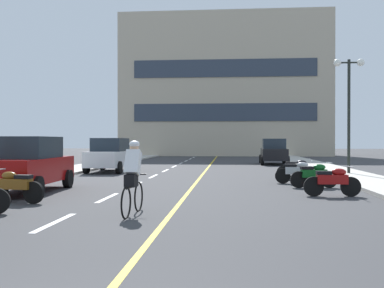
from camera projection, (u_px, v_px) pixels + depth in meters
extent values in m
plane|color=#38383A|center=(200.00, 172.00, 24.04)|extent=(140.00, 140.00, 0.00)
cube|color=#B7B2A8|center=(86.00, 167.00, 27.63)|extent=(2.40, 72.00, 0.12)
cube|color=#B7B2A8|center=(325.00, 168.00, 26.43)|extent=(2.40, 72.00, 0.12)
cube|color=silver|center=(55.00, 222.00, 9.26)|extent=(0.14, 2.20, 0.01)
cube|color=silver|center=(107.00, 198.00, 13.25)|extent=(0.14, 2.20, 0.01)
cube|color=silver|center=(136.00, 184.00, 17.23)|extent=(0.14, 2.20, 0.01)
cube|color=silver|center=(153.00, 176.00, 21.22)|extent=(0.14, 2.20, 0.01)
cube|color=silver|center=(165.00, 171.00, 25.20)|extent=(0.14, 2.20, 0.01)
cube|color=silver|center=(174.00, 166.00, 29.19)|extent=(0.14, 2.20, 0.01)
cube|color=silver|center=(181.00, 163.00, 33.18)|extent=(0.14, 2.20, 0.01)
cube|color=silver|center=(186.00, 161.00, 37.16)|extent=(0.14, 2.20, 0.01)
cube|color=silver|center=(190.00, 159.00, 41.15)|extent=(0.14, 2.20, 0.01)
cube|color=silver|center=(194.00, 157.00, 45.13)|extent=(0.14, 2.20, 0.01)
cube|color=silver|center=(197.00, 156.00, 49.12)|extent=(0.14, 2.20, 0.01)
cube|color=gold|center=(207.00, 169.00, 27.01)|extent=(0.12, 66.00, 0.01)
cube|color=#BCAD93|center=(225.00, 88.00, 52.06)|extent=(23.11, 8.52, 15.65)
cube|color=#2D3847|center=(224.00, 112.00, 47.78)|extent=(19.42, 0.10, 1.88)
cube|color=#2D3847|center=(224.00, 68.00, 47.75)|extent=(19.42, 0.10, 1.88)
cylinder|color=black|center=(349.00, 116.00, 21.69)|extent=(0.14, 0.14, 5.48)
cylinder|color=black|center=(349.00, 63.00, 21.67)|extent=(1.10, 0.08, 0.08)
sphere|color=white|center=(337.00, 63.00, 21.71)|extent=(0.36, 0.36, 0.36)
sphere|color=white|center=(361.00, 62.00, 21.62)|extent=(0.36, 0.36, 0.36)
cylinder|color=black|center=(22.00, 178.00, 16.21)|extent=(0.24, 0.65, 0.64)
cylinder|color=black|center=(68.00, 179.00, 16.13)|extent=(0.24, 0.65, 0.64)
cylinder|color=black|center=(37.00, 187.00, 13.33)|extent=(0.24, 0.65, 0.64)
cube|color=maroon|center=(29.00, 170.00, 14.77)|extent=(1.84, 4.25, 0.80)
cube|color=#1E2833|center=(29.00, 147.00, 14.76)|extent=(1.63, 2.25, 0.70)
cylinder|color=black|center=(103.00, 164.00, 25.71)|extent=(0.23, 0.64, 0.64)
cylinder|color=black|center=(132.00, 165.00, 25.54)|extent=(0.23, 0.64, 0.64)
cylinder|color=black|center=(86.00, 167.00, 22.92)|extent=(0.23, 0.64, 0.64)
cylinder|color=black|center=(119.00, 168.00, 22.75)|extent=(0.23, 0.64, 0.64)
cube|color=silver|center=(110.00, 158.00, 24.23)|extent=(1.77, 4.23, 0.80)
cube|color=#1E2833|center=(110.00, 145.00, 24.22)|extent=(1.59, 2.22, 0.70)
cylinder|color=black|center=(261.00, 159.00, 33.41)|extent=(0.24, 0.65, 0.64)
cylinder|color=black|center=(284.00, 159.00, 33.22)|extent=(0.24, 0.65, 0.64)
cylinder|color=black|center=(262.00, 161.00, 30.63)|extent=(0.24, 0.65, 0.64)
cylinder|color=black|center=(288.00, 161.00, 30.44)|extent=(0.24, 0.65, 0.64)
cube|color=black|center=(274.00, 154.00, 31.92)|extent=(1.82, 4.25, 0.80)
cube|color=#1E2833|center=(274.00, 144.00, 31.92)|extent=(1.62, 2.24, 0.70)
cylinder|color=black|center=(33.00, 193.00, 11.98)|extent=(0.61, 0.20, 0.60)
cube|color=brown|center=(16.00, 184.00, 12.12)|extent=(0.93, 0.43, 0.28)
ellipsoid|color=brown|center=(9.00, 176.00, 12.17)|extent=(0.48, 0.31, 0.22)
cube|color=black|center=(24.00, 177.00, 12.05)|extent=(0.48, 0.31, 0.10)
cylinder|color=black|center=(351.00, 187.00, 13.51)|extent=(0.60, 0.12, 0.60)
cylinder|color=black|center=(314.00, 187.00, 13.58)|extent=(0.60, 0.12, 0.60)
cube|color=maroon|center=(332.00, 179.00, 13.54)|extent=(0.91, 0.30, 0.28)
ellipsoid|color=maroon|center=(339.00, 172.00, 13.53)|extent=(0.45, 0.25, 0.22)
cube|color=black|center=(324.00, 173.00, 13.56)|extent=(0.45, 0.25, 0.10)
cylinder|color=silver|center=(351.00, 167.00, 13.51)|extent=(0.05, 0.60, 0.03)
cylinder|color=black|center=(329.00, 180.00, 16.01)|extent=(0.61, 0.18, 0.60)
cylinder|color=black|center=(299.00, 180.00, 15.95)|extent=(0.61, 0.18, 0.60)
cube|color=#0C4C19|center=(314.00, 173.00, 15.98)|extent=(0.93, 0.40, 0.28)
ellipsoid|color=#0C4C19|center=(319.00, 167.00, 15.99)|extent=(0.47, 0.30, 0.22)
cube|color=black|center=(307.00, 168.00, 15.97)|extent=(0.47, 0.30, 0.10)
cylinder|color=silver|center=(329.00, 163.00, 16.00)|extent=(0.11, 0.60, 0.03)
cylinder|color=black|center=(312.00, 176.00, 17.42)|extent=(0.61, 0.17, 0.60)
cylinder|color=black|center=(283.00, 176.00, 17.64)|extent=(0.61, 0.17, 0.60)
cube|color=#B2B2B7|center=(297.00, 171.00, 17.53)|extent=(0.93, 0.38, 0.28)
ellipsoid|color=#B2B2B7|center=(302.00, 165.00, 17.49)|extent=(0.46, 0.29, 0.22)
cube|color=black|center=(291.00, 165.00, 17.57)|extent=(0.46, 0.29, 0.10)
cylinder|color=silver|center=(312.00, 161.00, 17.42)|extent=(0.10, 0.60, 0.03)
cylinder|color=black|center=(310.00, 173.00, 19.16)|extent=(0.61, 0.19, 0.60)
cylinder|color=black|center=(284.00, 173.00, 19.43)|extent=(0.61, 0.19, 0.60)
cube|color=black|center=(297.00, 168.00, 19.29)|extent=(0.93, 0.42, 0.28)
ellipsoid|color=black|center=(301.00, 163.00, 19.24)|extent=(0.47, 0.31, 0.22)
cube|color=black|center=(291.00, 163.00, 19.35)|extent=(0.47, 0.31, 0.10)
cylinder|color=silver|center=(310.00, 159.00, 19.16)|extent=(0.13, 0.60, 0.03)
torus|color=black|center=(139.00, 197.00, 10.76)|extent=(0.08, 0.72, 0.72)
torus|color=black|center=(126.00, 203.00, 9.72)|extent=(0.08, 0.72, 0.72)
cylinder|color=black|center=(132.00, 187.00, 10.21)|extent=(0.10, 0.95, 0.04)
cube|color=black|center=(130.00, 178.00, 10.06)|extent=(0.11, 0.21, 0.06)
cylinder|color=black|center=(138.00, 174.00, 10.66)|extent=(0.42, 0.05, 0.03)
cube|color=black|center=(131.00, 181.00, 10.11)|extent=(0.26, 0.37, 0.28)
cube|color=white|center=(133.00, 162.00, 10.26)|extent=(0.35, 0.47, 0.61)
sphere|color=tan|center=(134.00, 147.00, 10.38)|extent=(0.20, 0.20, 0.20)
ellipsoid|color=white|center=(134.00, 144.00, 10.38)|extent=(0.24, 0.26, 0.16)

